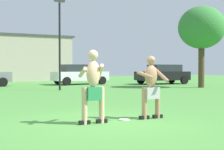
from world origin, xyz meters
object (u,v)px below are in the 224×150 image
player_in_green (93,85)px  lamp_post (60,34)px  frisbee (124,120)px  car_white_far_end (79,74)px  tree_left_field (202,28)px  car_black_near_post (163,74)px  player_with_cap (151,84)px

player_in_green → lamp_post: 11.66m
frisbee → car_white_far_end: (5.18, 16.60, 0.81)m
lamp_post → tree_left_field: tree_left_field is taller
frisbee → tree_left_field: 14.87m
player_in_green → car_white_far_end: player_in_green is taller
player_in_green → car_black_near_post: (12.39, 14.25, -0.09)m
player_in_green → frisbee: bearing=5.2°
car_white_far_end → lamp_post: size_ratio=0.82×
frisbee → lamp_post: lamp_post is taller
player_in_green → car_black_near_post: size_ratio=0.39×
car_black_near_post → car_white_far_end: size_ratio=1.00×
frisbee → car_black_near_post: car_black_near_post is taller
lamp_post → frisbee: bearing=-99.3°
frisbee → lamp_post: size_ratio=0.05×
frisbee → car_black_near_post: (11.50, 14.17, 0.81)m
player_in_green → tree_left_field: (11.88, 9.28, 3.05)m
car_black_near_post → lamp_post: bearing=-161.9°
player_in_green → lamp_post: (2.69, 11.09, 2.41)m
player_with_cap → frisbee: (-0.73, 0.10, -0.87)m
player_with_cap → lamp_post: size_ratio=0.30×
frisbee → tree_left_field: bearing=39.9°
player_in_green → lamp_post: lamp_post is taller
player_with_cap → car_white_far_end: player_with_cap is taller
player_in_green → car_black_near_post: 18.88m
car_white_far_end → tree_left_field: tree_left_field is taller
player_in_green → frisbee: size_ratio=6.25×
car_black_near_post → tree_left_field: size_ratio=0.81×
car_black_near_post → player_with_cap: bearing=-127.0°
player_with_cap → lamp_post: (1.07, 11.11, 2.44)m
car_white_far_end → tree_left_field: size_ratio=0.81×
tree_left_field → car_black_near_post: bearing=84.2°
car_white_far_end → tree_left_field: 9.93m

